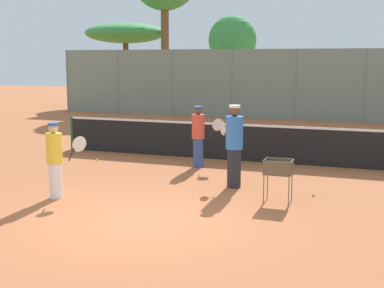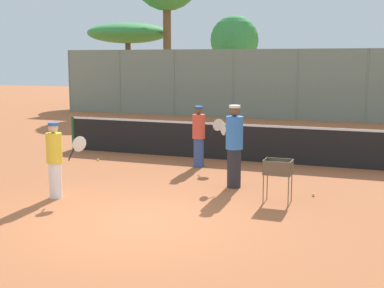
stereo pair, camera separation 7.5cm
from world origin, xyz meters
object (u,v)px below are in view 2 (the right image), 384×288
player_white_outfit (234,145)px  player_yellow_shirt (55,159)px  player_red_cap (199,136)px  tennis_net (232,141)px  ball_cart (278,171)px

player_white_outfit → player_yellow_shirt: bearing=79.4°
player_red_cap → player_yellow_shirt: (-1.73, -4.12, -0.03)m
player_red_cap → player_yellow_shirt: bearing=-124.2°
player_white_outfit → player_red_cap: 2.44m
tennis_net → player_yellow_shirt: player_yellow_shirt is taller
player_white_outfit → player_yellow_shirt: 3.94m
player_white_outfit → player_red_cap: (-1.53, 1.90, -0.12)m
player_red_cap → ball_cart: bearing=-57.5°
tennis_net → player_yellow_shirt: size_ratio=6.75×
player_white_outfit → player_red_cap: size_ratio=1.14×
ball_cart → player_white_outfit: bearing=142.0°
player_white_outfit → tennis_net: bearing=-27.8°
player_red_cap → player_white_outfit: bearing=-62.6°
player_yellow_shirt → ball_cart: bearing=-18.8°
tennis_net → player_yellow_shirt: bearing=-113.3°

